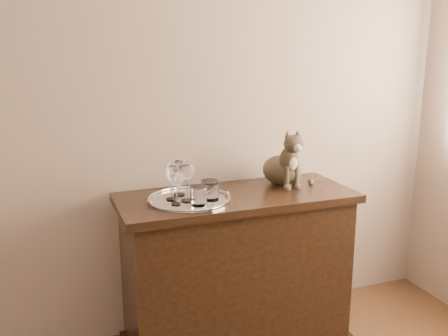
# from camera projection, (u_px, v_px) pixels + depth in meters

# --- Properties ---
(wall_back) EXTENTS (4.00, 0.10, 2.70)m
(wall_back) POSITION_uv_depth(u_px,v_px,m) (102.00, 93.00, 2.47)
(wall_back) COLOR tan
(wall_back) RESTS_ON ground
(sideboard) EXTENTS (1.20, 0.50, 0.85)m
(sideboard) POSITION_uv_depth(u_px,v_px,m) (236.00, 271.00, 2.62)
(sideboard) COLOR black
(sideboard) RESTS_ON ground
(tray) EXTENTS (0.40, 0.40, 0.01)m
(tray) POSITION_uv_depth(u_px,v_px,m) (189.00, 200.00, 2.40)
(tray) COLOR silver
(tray) RESTS_ON sideboard
(wine_glass_a) EXTENTS (0.07, 0.07, 0.18)m
(wine_glass_a) POSITION_uv_depth(u_px,v_px,m) (172.00, 181.00, 2.38)
(wine_glass_a) COLOR silver
(wine_glass_a) RESTS_ON tray
(wine_glass_b) EXTENTS (0.07, 0.07, 0.18)m
(wine_glass_b) POSITION_uv_depth(u_px,v_px,m) (179.00, 177.00, 2.45)
(wine_glass_b) COLOR white
(wine_glass_b) RESTS_ON tray
(wine_glass_c) EXTENTS (0.06, 0.06, 0.17)m
(wine_glass_c) POSITION_uv_depth(u_px,v_px,m) (177.00, 186.00, 2.31)
(wine_glass_c) COLOR silver
(wine_glass_c) RESTS_ON tray
(wine_glass_d) EXTENTS (0.08, 0.08, 0.20)m
(wine_glass_d) POSITION_uv_depth(u_px,v_px,m) (187.00, 181.00, 2.36)
(wine_glass_d) COLOR silver
(wine_glass_d) RESTS_ON tray
(tumbler_a) EXTENTS (0.07, 0.07, 0.08)m
(tumbler_a) POSITION_uv_depth(u_px,v_px,m) (211.00, 192.00, 2.38)
(tumbler_a) COLOR silver
(tumbler_a) RESTS_ON tray
(tumbler_b) EXTENTS (0.08, 0.08, 0.09)m
(tumbler_b) POSITION_uv_depth(u_px,v_px,m) (199.00, 196.00, 2.30)
(tumbler_b) COLOR silver
(tumbler_b) RESTS_ON tray
(tumbler_c) EXTENTS (0.08, 0.08, 0.09)m
(tumbler_c) POSITION_uv_depth(u_px,v_px,m) (210.00, 189.00, 2.40)
(tumbler_c) COLOR silver
(tumbler_c) RESTS_ON tray
(cat) EXTENTS (0.31, 0.29, 0.31)m
(cat) POSITION_uv_depth(u_px,v_px,m) (282.00, 156.00, 2.66)
(cat) COLOR brown
(cat) RESTS_ON sideboard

